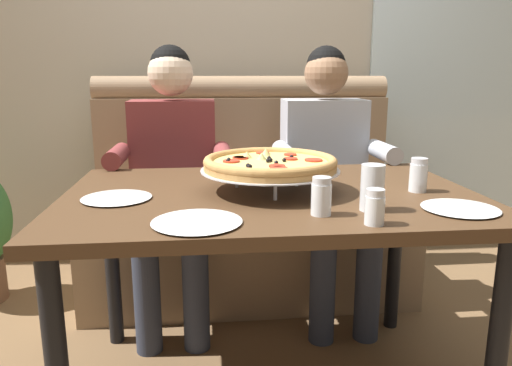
# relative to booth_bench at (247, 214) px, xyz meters

# --- Properties ---
(back_wall_with_window) EXTENTS (6.00, 0.12, 2.80)m
(back_wall_with_window) POSITION_rel_booth_bench_xyz_m (0.00, 0.57, 1.00)
(back_wall_with_window) COLOR #BCB29E
(back_wall_with_window) RESTS_ON ground_plane
(window_panel) EXTENTS (1.10, 0.02, 2.80)m
(window_panel) POSITION_rel_booth_bench_xyz_m (1.37, 0.50, 1.00)
(window_panel) COLOR white
(window_panel) RESTS_ON ground_plane
(booth_bench) EXTENTS (1.64, 0.78, 1.13)m
(booth_bench) POSITION_rel_booth_bench_xyz_m (0.00, 0.00, 0.00)
(booth_bench) COLOR #937556
(booth_bench) RESTS_ON ground_plane
(dining_table) EXTENTS (1.38, 0.92, 0.75)m
(dining_table) POSITION_rel_booth_bench_xyz_m (0.00, -0.93, 0.27)
(dining_table) COLOR #4C331E
(dining_table) RESTS_ON ground_plane
(diner_left) EXTENTS (0.54, 0.64, 1.27)m
(diner_left) POSITION_rel_booth_bench_xyz_m (-0.37, -0.27, 0.31)
(diner_left) COLOR #2D3342
(diner_left) RESTS_ON ground_plane
(diner_right) EXTENTS (0.54, 0.64, 1.27)m
(diner_right) POSITION_rel_booth_bench_xyz_m (0.37, -0.27, 0.31)
(diner_right) COLOR #2D3342
(diner_right) RESTS_ON ground_plane
(pizza) EXTENTS (0.47, 0.47, 0.13)m
(pizza) POSITION_rel_booth_bench_xyz_m (-0.00, -0.92, 0.45)
(pizza) COLOR silver
(pizza) RESTS_ON dining_table
(shaker_parmesan) EXTENTS (0.05, 0.05, 0.10)m
(shaker_parmesan) POSITION_rel_booth_bench_xyz_m (0.22, -1.32, 0.40)
(shaker_parmesan) COLOR white
(shaker_parmesan) RESTS_ON dining_table
(shaker_pepper_flakes) EXTENTS (0.06, 0.06, 0.11)m
(shaker_pepper_flakes) POSITION_rel_booth_bench_xyz_m (0.50, -0.98, 0.40)
(shaker_pepper_flakes) COLOR white
(shaker_pepper_flakes) RESTS_ON dining_table
(shaker_oregano) EXTENTS (0.06, 0.06, 0.11)m
(shaker_oregano) POSITION_rel_booth_bench_xyz_m (0.11, -1.21, 0.40)
(shaker_oregano) COLOR white
(shaker_oregano) RESTS_ON dining_table
(plate_near_left) EXTENTS (0.22, 0.22, 0.02)m
(plate_near_left) POSITION_rel_booth_bench_xyz_m (-0.50, -0.98, 0.36)
(plate_near_left) COLOR white
(plate_near_left) RESTS_ON dining_table
(plate_near_right) EXTENTS (0.22, 0.22, 0.02)m
(plate_near_right) POSITION_rel_booth_bench_xyz_m (0.52, -1.21, 0.36)
(plate_near_right) COLOR white
(plate_near_right) RESTS_ON dining_table
(plate_far_side) EXTENTS (0.25, 0.25, 0.02)m
(plate_far_side) POSITION_rel_booth_bench_xyz_m (-0.24, -1.26, 0.36)
(plate_far_side) COLOR white
(plate_far_side) RESTS_ON dining_table
(drinking_glass) EXTENTS (0.07, 0.07, 0.14)m
(drinking_glass) POSITION_rel_booth_bench_xyz_m (0.26, -1.18, 0.41)
(drinking_glass) COLOR silver
(drinking_glass) RESTS_ON dining_table
(patio_chair) EXTENTS (0.43, 0.43, 0.86)m
(patio_chair) POSITION_rel_booth_bench_xyz_m (1.50, 1.19, 0.13)
(patio_chair) COLOR black
(patio_chair) RESTS_ON ground_plane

